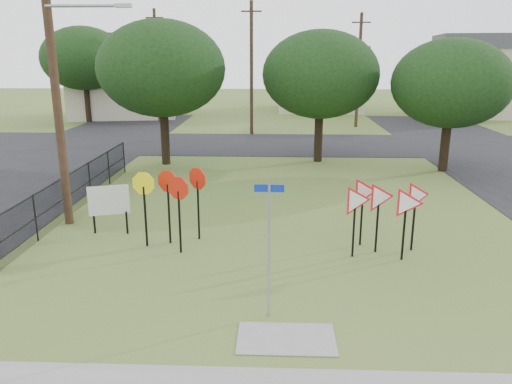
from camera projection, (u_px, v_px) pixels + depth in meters
ground at (285, 286)px, 12.48m from camera, size 140.00×140.00×0.00m
street_left at (16, 181)px, 22.56m from camera, size 8.00×50.00×0.02m
street_far at (280, 144)px, 31.72m from camera, size 60.00×8.00×0.02m
curb_pad at (286, 339)px, 10.17m from camera, size 2.00×1.20×0.02m
street_name_sign at (269, 243)px, 10.61m from camera, size 0.62×0.06×3.02m
stop_sign_cluster at (172, 190)px, 14.70m from camera, size 2.14×1.50×2.30m
yield_sign_cluster at (384, 200)px, 14.16m from camera, size 2.70×1.34×2.14m
info_board at (109, 202)px, 15.84m from camera, size 1.22×0.43×1.59m
utility_pole_main at (55, 67)px, 15.68m from camera, size 3.55×0.33×10.00m
far_pole_a at (251, 68)px, 34.40m from camera, size 1.40×0.24×9.00m
far_pole_b at (359, 70)px, 38.01m from camera, size 1.40×0.24×8.50m
far_pole_c at (157, 66)px, 40.49m from camera, size 1.40×0.24×9.00m
fence_run at (78, 188)px, 18.58m from camera, size 0.05×11.55×1.50m
house_left at (124, 75)px, 44.75m from camera, size 10.58×8.88×7.20m
house_mid at (319, 78)px, 49.96m from camera, size 8.40×8.40×6.20m
house_right at (477, 75)px, 45.43m from camera, size 8.30×8.30×7.20m
tree_near_left at (162, 69)px, 24.87m from camera, size 6.40×6.40×7.27m
tree_near_mid at (321, 75)px, 25.61m from camera, size 6.00×6.00×6.80m
tree_near_right at (451, 84)px, 23.53m from camera, size 5.60×5.60×6.33m
tree_far_left at (83, 58)px, 40.57m from camera, size 6.80×6.80×7.73m
tree_far_right at (448, 66)px, 41.50m from camera, size 6.00×6.00×6.80m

